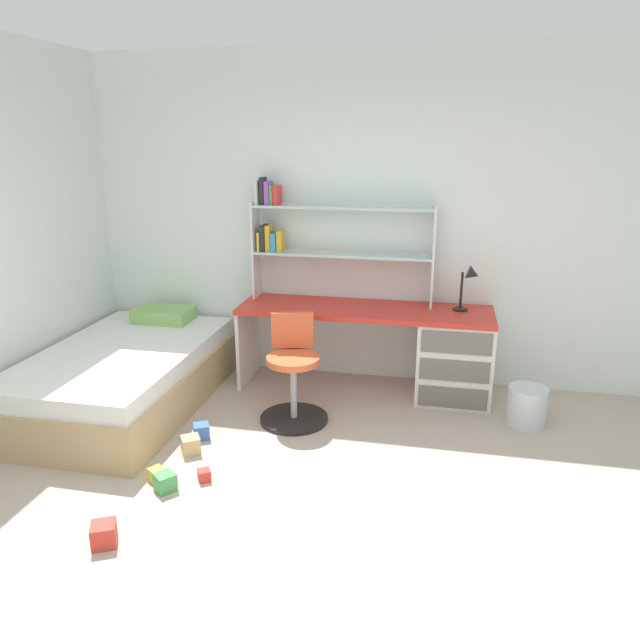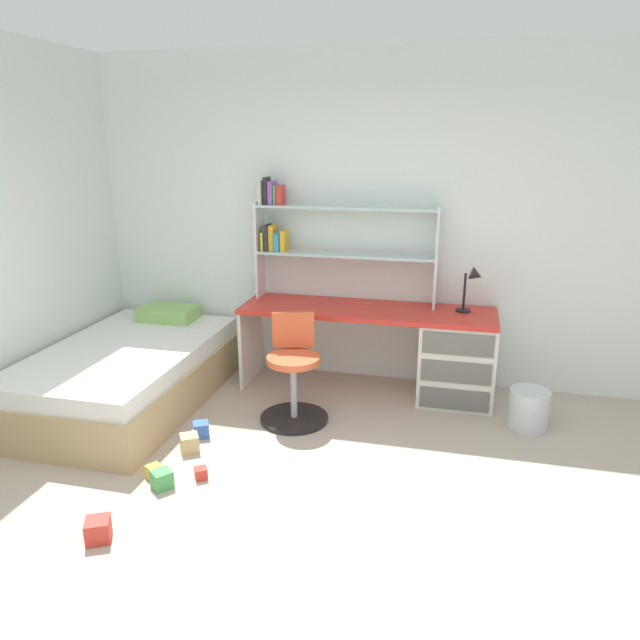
{
  "view_description": "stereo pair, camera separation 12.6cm",
  "coord_description": "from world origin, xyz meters",
  "px_view_note": "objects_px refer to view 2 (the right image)",
  "views": [
    {
      "loc": [
        0.57,
        -2.48,
        2.07
      ],
      "look_at": [
        -0.26,
        1.49,
        0.81
      ],
      "focal_mm": 33.02,
      "sensor_mm": 36.0,
      "label": 1
    },
    {
      "loc": [
        0.7,
        -2.45,
        2.07
      ],
      "look_at": [
        -0.26,
        1.49,
        0.81
      ],
      "focal_mm": 33.02,
      "sensor_mm": 36.0,
      "label": 2
    }
  ],
  "objects_px": {
    "desk_lamp": "(473,282)",
    "toy_block_blue_1": "(201,430)",
    "desk": "(433,350)",
    "toy_block_yellow_0": "(154,472)",
    "toy_block_red_5": "(98,530)",
    "waste_bin": "(529,409)",
    "swivel_chair": "(294,379)",
    "toy_block_green_3": "(162,479)",
    "toy_block_natural_2": "(189,443)",
    "bookshelf_hutch": "(322,233)",
    "bed_platform": "(128,374)",
    "toy_block_red_4": "(201,473)"
  },
  "relations": [
    {
      "from": "toy_block_yellow_0",
      "to": "toy_block_red_4",
      "type": "relative_size",
      "value": 1.15
    },
    {
      "from": "toy_block_green_3",
      "to": "toy_block_red_4",
      "type": "xyz_separation_m",
      "value": [
        0.19,
        0.15,
        -0.02
      ]
    },
    {
      "from": "desk_lamp",
      "to": "bed_platform",
      "type": "distance_m",
      "value": 2.87
    },
    {
      "from": "toy_block_yellow_0",
      "to": "toy_block_blue_1",
      "type": "height_order",
      "value": "toy_block_blue_1"
    },
    {
      "from": "toy_block_red_4",
      "to": "toy_block_natural_2",
      "type": "bearing_deg",
      "value": 126.33
    },
    {
      "from": "swivel_chair",
      "to": "toy_block_natural_2",
      "type": "relative_size",
      "value": 6.77
    },
    {
      "from": "desk_lamp",
      "to": "toy_block_yellow_0",
      "type": "xyz_separation_m",
      "value": [
        -1.91,
        -1.74,
        -0.94
      ]
    },
    {
      "from": "toy_block_red_5",
      "to": "toy_block_blue_1",
      "type": "bearing_deg",
      "value": 87.67
    },
    {
      "from": "toy_block_green_3",
      "to": "desk_lamp",
      "type": "bearing_deg",
      "value": 45.32
    },
    {
      "from": "desk",
      "to": "toy_block_red_5",
      "type": "height_order",
      "value": "desk"
    },
    {
      "from": "bookshelf_hutch",
      "to": "swivel_chair",
      "type": "bearing_deg",
      "value": -91.21
    },
    {
      "from": "desk",
      "to": "waste_bin",
      "type": "bearing_deg",
      "value": -28.31
    },
    {
      "from": "desk_lamp",
      "to": "bookshelf_hutch",
      "type": "bearing_deg",
      "value": 174.45
    },
    {
      "from": "desk",
      "to": "swivel_chair",
      "type": "xyz_separation_m",
      "value": [
        -1.0,
        -0.67,
        -0.08
      ]
    },
    {
      "from": "desk",
      "to": "desk_lamp",
      "type": "xyz_separation_m",
      "value": [
        0.28,
        0.06,
        0.58
      ]
    },
    {
      "from": "desk",
      "to": "toy_block_red_4",
      "type": "height_order",
      "value": "desk"
    },
    {
      "from": "bookshelf_hutch",
      "to": "toy_block_green_3",
      "type": "distance_m",
      "value": 2.38
    },
    {
      "from": "desk_lamp",
      "to": "bed_platform",
      "type": "xyz_separation_m",
      "value": [
        -2.67,
        -0.75,
        -0.74
      ]
    },
    {
      "from": "bed_platform",
      "to": "toy_block_green_3",
      "type": "height_order",
      "value": "bed_platform"
    },
    {
      "from": "waste_bin",
      "to": "toy_block_natural_2",
      "type": "distance_m",
      "value": 2.48
    },
    {
      "from": "toy_block_yellow_0",
      "to": "toy_block_natural_2",
      "type": "height_order",
      "value": "toy_block_natural_2"
    },
    {
      "from": "toy_block_green_3",
      "to": "toy_block_red_5",
      "type": "distance_m",
      "value": 0.54
    },
    {
      "from": "bookshelf_hutch",
      "to": "toy_block_yellow_0",
      "type": "relative_size",
      "value": 17.87
    },
    {
      "from": "toy_block_yellow_0",
      "to": "toy_block_red_4",
      "type": "distance_m",
      "value": 0.3
    },
    {
      "from": "waste_bin",
      "to": "toy_block_green_3",
      "type": "relative_size",
      "value": 2.6
    },
    {
      "from": "desk",
      "to": "toy_block_red_5",
      "type": "bearing_deg",
      "value": -125.13
    },
    {
      "from": "toy_block_blue_1",
      "to": "toy_block_red_5",
      "type": "bearing_deg",
      "value": -92.33
    },
    {
      "from": "waste_bin",
      "to": "toy_block_blue_1",
      "type": "bearing_deg",
      "value": -162.86
    },
    {
      "from": "bookshelf_hutch",
      "to": "toy_block_yellow_0",
      "type": "bearing_deg",
      "value": -109.24
    },
    {
      "from": "bed_platform",
      "to": "toy_block_blue_1",
      "type": "xyz_separation_m",
      "value": [
        0.82,
        -0.42,
        -0.19
      ]
    },
    {
      "from": "toy_block_green_3",
      "to": "toy_block_red_4",
      "type": "bearing_deg",
      "value": 37.39
    },
    {
      "from": "bookshelf_hutch",
      "to": "toy_block_red_4",
      "type": "bearing_deg",
      "value": -101.26
    },
    {
      "from": "waste_bin",
      "to": "toy_block_red_5",
      "type": "height_order",
      "value": "waste_bin"
    },
    {
      "from": "desk_lamp",
      "to": "toy_block_blue_1",
      "type": "height_order",
      "value": "desk_lamp"
    },
    {
      "from": "bed_platform",
      "to": "waste_bin",
      "type": "xyz_separation_m",
      "value": [
        3.13,
        0.29,
        -0.09
      ]
    },
    {
      "from": "desk",
      "to": "toy_block_yellow_0",
      "type": "height_order",
      "value": "desk"
    },
    {
      "from": "toy_block_blue_1",
      "to": "desk_lamp",
      "type": "bearing_deg",
      "value": 32.31
    },
    {
      "from": "desk",
      "to": "bed_platform",
      "type": "bearing_deg",
      "value": -164.01
    },
    {
      "from": "toy_block_red_5",
      "to": "toy_block_red_4",
      "type": "bearing_deg",
      "value": 67.6
    },
    {
      "from": "toy_block_red_4",
      "to": "bed_platform",
      "type": "bearing_deg",
      "value": 138.42
    },
    {
      "from": "desk_lamp",
      "to": "toy_block_blue_1",
      "type": "relative_size",
      "value": 3.52
    },
    {
      "from": "toy_block_blue_1",
      "to": "toy_block_red_5",
      "type": "xyz_separation_m",
      "value": [
        -0.05,
        -1.19,
        0.01
      ]
    },
    {
      "from": "bed_platform",
      "to": "toy_block_red_4",
      "type": "relative_size",
      "value": 26.71
    },
    {
      "from": "desk",
      "to": "toy_block_red_5",
      "type": "xyz_separation_m",
      "value": [
        -1.62,
        -2.3,
        -0.34
      ]
    },
    {
      "from": "bookshelf_hutch",
      "to": "toy_block_green_3",
      "type": "height_order",
      "value": "bookshelf_hutch"
    },
    {
      "from": "swivel_chair",
      "to": "toy_block_red_5",
      "type": "xyz_separation_m",
      "value": [
        -0.62,
        -1.63,
        -0.26
      ]
    },
    {
      "from": "desk",
      "to": "toy_block_green_3",
      "type": "bearing_deg",
      "value": -130.91
    },
    {
      "from": "swivel_chair",
      "to": "bookshelf_hutch",
      "type": "bearing_deg",
      "value": 88.79
    },
    {
      "from": "toy_block_yellow_0",
      "to": "toy_block_green_3",
      "type": "xyz_separation_m",
      "value": [
        0.1,
        -0.09,
        0.01
      ]
    },
    {
      "from": "bed_platform",
      "to": "toy_block_red_5",
      "type": "relative_size",
      "value": 15.89
    }
  ]
}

